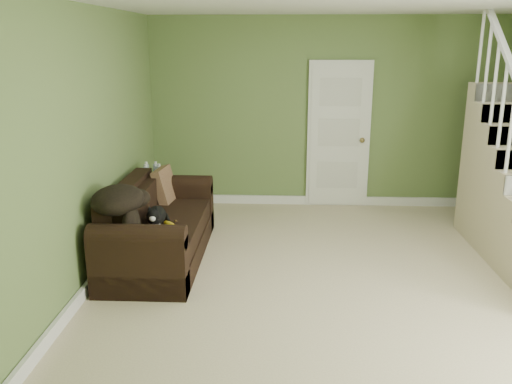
# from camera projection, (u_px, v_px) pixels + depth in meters

# --- Properties ---
(floor) EXTENTS (5.00, 5.50, 0.01)m
(floor) POSITION_uv_depth(u_px,v_px,m) (352.00, 288.00, 5.15)
(floor) COLOR tan
(floor) RESTS_ON ground
(wall_back) EXTENTS (5.00, 0.04, 2.60)m
(wall_back) POSITION_uv_depth(u_px,v_px,m) (332.00, 114.00, 7.44)
(wall_back) COLOR olive
(wall_back) RESTS_ON floor
(wall_front) EXTENTS (5.00, 0.04, 2.60)m
(wall_front) POSITION_uv_depth(u_px,v_px,m) (453.00, 294.00, 2.16)
(wall_front) COLOR olive
(wall_front) RESTS_ON floor
(wall_left) EXTENTS (0.04, 5.50, 2.60)m
(wall_left) POSITION_uv_depth(u_px,v_px,m) (82.00, 151.00, 4.91)
(wall_left) COLOR olive
(wall_left) RESTS_ON floor
(baseboard_back) EXTENTS (5.00, 0.04, 0.12)m
(baseboard_back) POSITION_uv_depth(u_px,v_px,m) (329.00, 200.00, 7.75)
(baseboard_back) COLOR white
(baseboard_back) RESTS_ON floor
(baseboard_left) EXTENTS (0.04, 5.50, 0.12)m
(baseboard_left) POSITION_uv_depth(u_px,v_px,m) (96.00, 277.00, 5.25)
(baseboard_left) COLOR white
(baseboard_left) RESTS_ON floor
(door) EXTENTS (0.86, 0.12, 2.02)m
(door) POSITION_uv_depth(u_px,v_px,m) (339.00, 135.00, 7.48)
(door) COLOR white
(door) RESTS_ON floor
(sofa) EXTENTS (0.89, 2.05, 0.81)m
(sofa) POSITION_uv_depth(u_px,v_px,m) (156.00, 231.00, 5.79)
(sofa) COLOR black
(sofa) RESTS_ON floor
(side_table) EXTENTS (0.60, 0.60, 0.84)m
(side_table) POSITION_uv_depth(u_px,v_px,m) (156.00, 205.00, 6.69)
(side_table) COLOR black
(side_table) RESTS_ON floor
(cat) EXTENTS (0.26, 0.52, 0.25)m
(cat) POSITION_uv_depth(u_px,v_px,m) (156.00, 216.00, 5.55)
(cat) COLOR black
(cat) RESTS_ON sofa
(banana) EXTENTS (0.18, 0.18, 0.06)m
(banana) POSITION_uv_depth(u_px,v_px,m) (169.00, 224.00, 5.51)
(banana) COLOR gold
(banana) RESTS_ON sofa
(throw_pillow) EXTENTS (0.25, 0.44, 0.44)m
(throw_pillow) POSITION_uv_depth(u_px,v_px,m) (165.00, 186.00, 6.39)
(throw_pillow) COLOR #503020
(throw_pillow) RESTS_ON sofa
(throw_blanket) EXTENTS (0.49, 0.64, 0.26)m
(throw_blanket) POSITION_uv_depth(u_px,v_px,m) (118.00, 200.00, 5.05)
(throw_blanket) COLOR black
(throw_blanket) RESTS_ON sofa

